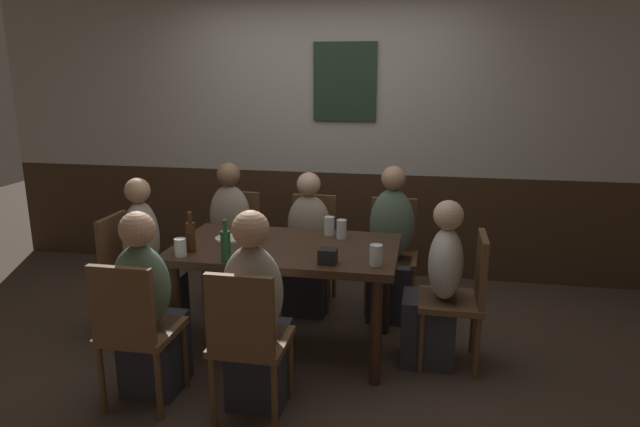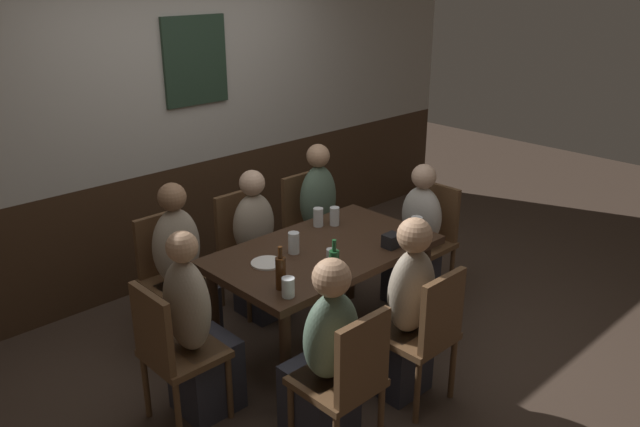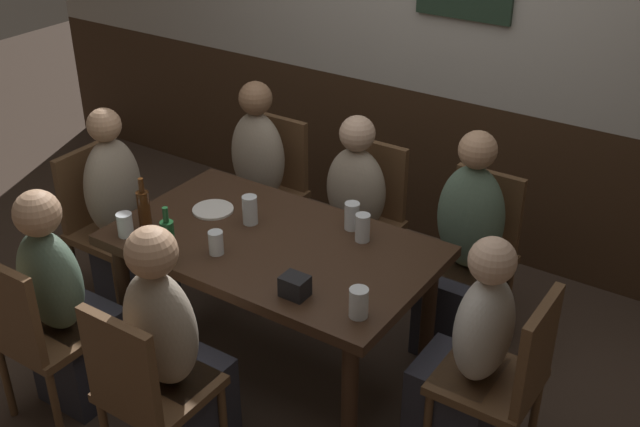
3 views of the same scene
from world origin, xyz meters
TOP-DOWN VIEW (x-y plane):
  - ground_plane at (0.00, 0.00)m, footprint 12.00×12.00m
  - wall_back at (0.00, 1.65)m, footprint 6.40×0.13m
  - dining_table at (0.00, 0.00)m, footprint 1.48×0.87m
  - chair_left_near at (-0.65, -0.85)m, footprint 0.40×0.40m
  - chair_head_east at (1.16, 0.00)m, footprint 0.40×0.40m
  - chair_left_far at (-0.65, 0.85)m, footprint 0.40×0.40m
  - chair_right_far at (0.65, 0.85)m, footprint 0.40×0.40m
  - chair_mid_near at (0.00, -0.85)m, footprint 0.40×0.40m
  - chair_mid_far at (0.00, 0.85)m, footprint 0.40×0.40m
  - chair_head_west at (-1.16, 0.00)m, footprint 0.40×0.40m
  - person_left_near at (-0.65, -0.69)m, footprint 0.34×0.37m
  - person_head_east at (0.99, 0.00)m, footprint 0.37×0.34m
  - person_left_far at (-0.65, 0.69)m, footprint 0.34×0.37m
  - person_right_far at (0.65, 0.69)m, footprint 0.34×0.37m
  - person_mid_near at (0.00, -0.69)m, footprint 0.34×0.37m
  - person_mid_far at (-0.00, 0.68)m, footprint 0.34×0.37m
  - person_head_west at (-0.99, 0.00)m, footprint 0.37×0.34m
  - beer_glass_tall at (-0.14, -0.22)m, footprint 0.07×0.07m
  - tumbler_water at (0.62, -0.27)m, footprint 0.08×0.08m
  - highball_clear at (-0.59, -0.33)m, footprint 0.07×0.07m
  - beer_glass_half at (0.24, 0.30)m, footprint 0.07×0.07m
  - pint_glass_pale at (0.34, 0.23)m, footprint 0.07×0.07m
  - tumbler_short at (-0.19, 0.08)m, footprint 0.07×0.07m
  - beer_bottle_green at (-0.28, -0.38)m, footprint 0.06×0.06m
  - beer_bottle_brown at (-0.56, -0.24)m, footprint 0.06×0.06m
  - plate_white_large at (-0.41, 0.07)m, footprint 0.20×0.20m
  - condiment_caddy at (0.33, -0.30)m, footprint 0.11×0.09m

SIDE VIEW (x-z plane):
  - ground_plane at x=0.00m, z-range 0.00..0.00m
  - person_head_east at x=0.99m, z-range -0.09..1.00m
  - person_mid_far at x=0.00m, z-range -0.09..1.02m
  - person_left_near at x=-0.65m, z-range -0.09..1.03m
  - person_head_west at x=-0.99m, z-range -0.09..1.06m
  - person_left_far at x=-0.65m, z-range -0.09..1.07m
  - person_mid_near at x=0.00m, z-range -0.09..1.07m
  - person_right_far at x=0.65m, z-range -0.09..1.08m
  - chair_left_near at x=-0.65m, z-range 0.06..0.94m
  - chair_head_east at x=1.16m, z-range 0.06..0.94m
  - chair_left_far at x=-0.65m, z-range 0.06..0.94m
  - chair_right_far at x=0.65m, z-range 0.06..0.94m
  - chair_mid_near at x=0.00m, z-range 0.06..0.94m
  - chair_mid_far at x=0.00m, z-range 0.06..0.94m
  - chair_head_west at x=-1.16m, z-range 0.06..0.94m
  - dining_table at x=0.00m, z-range 0.28..1.02m
  - plate_white_large at x=-0.41m, z-range 0.74..0.75m
  - condiment_caddy at x=0.33m, z-range 0.74..0.83m
  - beer_glass_tall at x=-0.14m, z-range 0.73..0.84m
  - highball_clear at x=-0.59m, z-range 0.73..0.85m
  - tumbler_water at x=0.62m, z-range 0.73..0.86m
  - beer_glass_half at x=0.24m, z-range 0.73..0.86m
  - pint_glass_pale at x=0.34m, z-range 0.74..0.87m
  - tumbler_short at x=-0.19m, z-range 0.73..0.87m
  - beer_bottle_green at x=-0.28m, z-range 0.71..0.97m
  - beer_bottle_brown at x=-0.56m, z-range 0.71..0.97m
  - wall_back at x=0.00m, z-range 0.00..2.60m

